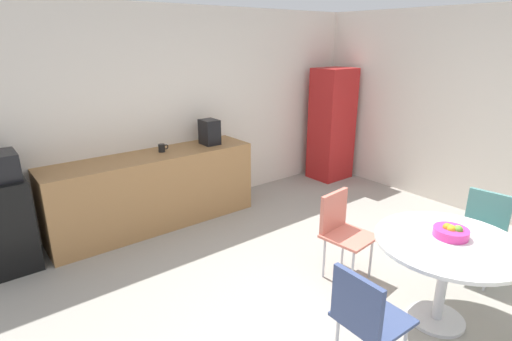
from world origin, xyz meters
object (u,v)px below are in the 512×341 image
Objects in this scene: mini_fridge at (1,226)px; chair_navy at (365,313)px; round_table at (447,256)px; mug_white at (211,140)px; coffee_maker at (210,132)px; mug_green at (162,148)px; chair_coral at (341,225)px; locker_cabinet at (332,125)px; fruit_bowl at (451,232)px; chair_teal at (483,225)px.

mini_fridge is 1.12× the size of chair_navy.
round_table is 3.12m from mug_white.
coffee_maker is at bearing 0.00° from mini_fridge.
coffee_maker reaches higher than mug_green.
mug_green is at bearing 109.74° from chair_coral.
coffee_maker is (-2.23, 0.10, 0.17)m from locker_cabinet.
locker_cabinet is 4.20m from chair_navy.
coffee_maker is at bearing 95.55° from fruit_bowl.
chair_navy is 1.00× the size of chair_teal.
mug_white reaches higher than round_table.
mini_fridge is 7.19× the size of mug_white.
coffee_maker is at bearing 94.18° from round_table.
mini_fridge is at bearing 130.51° from round_table.
mini_fridge is 2.48m from coffee_maker.
chair_navy is 1.93m from chair_teal.
round_table is 3.12m from coffee_maker.
locker_cabinet is 2.24m from coffee_maker.
mug_green is (-0.95, 3.09, 0.18)m from fruit_bowl.
mug_green reaches higher than chair_coral.
chair_coral and chair_teal have the same top height.
round_table is 3.44× the size of coffee_maker.
chair_navy and chair_teal have the same top height.
round_table is 3.26m from mug_green.
fruit_bowl is at bearing -72.99° from mug_green.
mug_white is at bearing -2.62° from mug_green.
chair_navy is at bearing 178.18° from round_table.
locker_cabinet reaches higher than round_table.
mini_fridge is 1.82m from mug_green.
chair_coral is at bearing -39.89° from mini_fridge.
fruit_bowl is (1.04, -0.00, 0.25)m from chair_navy.
fruit_bowl reaches higher than round_table.
chair_coral is at bearing 100.41° from fruit_bowl.
mini_fridge is 3.47m from chair_navy.
coffee_maker reaches higher than round_table.
chair_coral is at bearing -86.62° from coffee_maker.
round_table is at bearing -124.02° from locker_cabinet.
locker_cabinet is 5.53× the size of coffee_maker.
chair_coral and chair_navy have the same top height.
locker_cabinet is 3.53m from fruit_bowl.
mini_fridge is 7.19× the size of mug_green.
mug_green is (-0.67, 0.03, 0.00)m from mug_white.
mini_fridge reaches higher than fruit_bowl.
locker_cabinet reaches higher than chair_coral.
chair_teal is at bearing 7.75° from round_table.
fruit_bowl is at bearing -84.85° from mug_white.
round_table is 1.33× the size of chair_coral.
chair_teal is 6.43× the size of mug_white.
mini_fridge is at bearing -179.70° from mug_white.
chair_navy is 2.59× the size of coffee_maker.
mini_fridge reaches higher than chair_navy.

